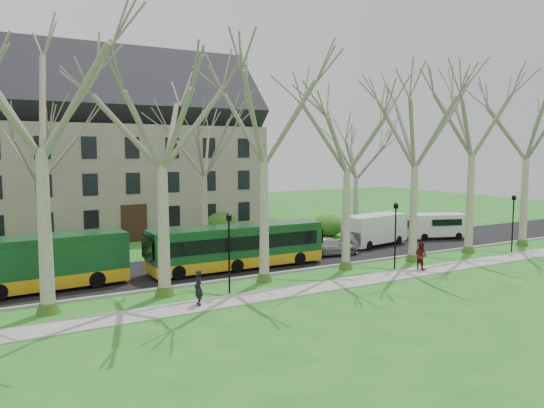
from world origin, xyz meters
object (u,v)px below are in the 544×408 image
(bus_lead, at_px, (7,266))
(van_a, at_px, (375,230))
(pedestrian_a, at_px, (198,288))
(bus_follow, at_px, (238,246))
(sedan, at_px, (329,246))
(van_b, at_px, (437,226))
(pedestrian_b, at_px, (421,255))

(bus_lead, height_order, van_a, bus_lead)
(van_a, relative_size, pedestrian_a, 3.26)
(bus_follow, height_order, sedan, bus_follow)
(van_b, height_order, pedestrian_b, van_b)
(bus_lead, height_order, pedestrian_b, bus_lead)
(van_a, bearing_deg, bus_follow, 179.01)
(van_b, distance_m, pedestrian_b, 13.08)
(pedestrian_b, bearing_deg, sedan, 15.41)
(sedan, relative_size, van_a, 0.79)
(bus_follow, relative_size, pedestrian_a, 6.60)
(bus_lead, distance_m, pedestrian_a, 10.69)
(bus_follow, height_order, pedestrian_b, bus_follow)
(bus_lead, distance_m, sedan, 21.30)
(sedan, relative_size, pedestrian_b, 2.49)
(van_a, distance_m, pedestrian_a, 20.65)
(sedan, xyz_separation_m, van_b, (12.66, 1.33, 0.43))
(bus_lead, height_order, sedan, bus_lead)
(bus_follow, relative_size, van_b, 2.34)
(bus_follow, bearing_deg, pedestrian_b, -30.58)
(bus_follow, xyz_separation_m, pedestrian_b, (10.19, -6.23, -0.55))
(van_b, bearing_deg, bus_follow, -155.23)
(pedestrian_b, bearing_deg, bus_follow, 54.42)
(bus_follow, bearing_deg, bus_lead, 179.25)
(van_a, height_order, pedestrian_b, van_a)
(bus_lead, relative_size, sedan, 2.74)
(pedestrian_a, height_order, pedestrian_b, pedestrian_b)
(van_a, relative_size, van_b, 1.16)
(van_a, relative_size, pedestrian_b, 3.16)
(bus_lead, relative_size, bus_follow, 1.07)
(bus_lead, xyz_separation_m, van_b, (33.93, 1.53, -0.47))
(bus_lead, relative_size, pedestrian_a, 7.05)
(sedan, bearing_deg, van_b, -77.18)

